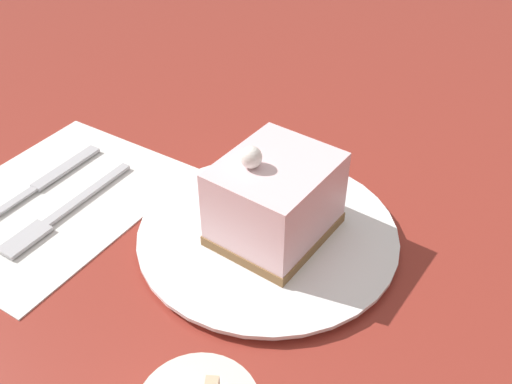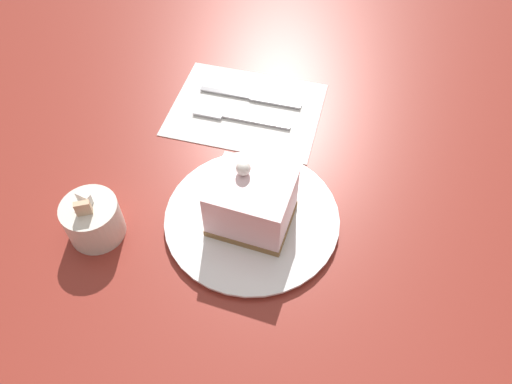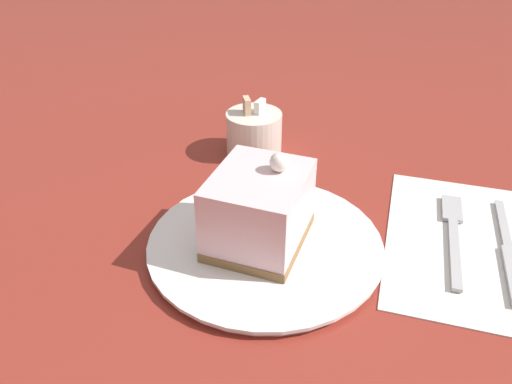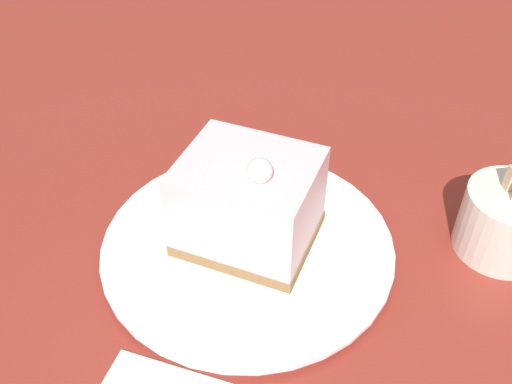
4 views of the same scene
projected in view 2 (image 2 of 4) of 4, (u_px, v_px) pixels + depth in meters
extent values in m
plane|color=maroon|center=(253.00, 204.00, 0.73)|extent=(4.00, 4.00, 0.00)
cylinder|color=white|center=(252.00, 219.00, 0.70)|extent=(0.24, 0.24, 0.01)
cylinder|color=white|center=(252.00, 217.00, 0.70)|extent=(0.25, 0.25, 0.00)
cube|color=olive|center=(250.00, 218.00, 0.69)|extent=(0.11, 0.13, 0.01)
cube|color=silver|center=(249.00, 201.00, 0.66)|extent=(0.11, 0.12, 0.07)
sphere|color=white|center=(243.00, 168.00, 0.64)|extent=(0.02, 0.02, 0.02)
cube|color=white|center=(246.00, 109.00, 0.85)|extent=(0.24, 0.28, 0.00)
cube|color=#B2B2B7|center=(256.00, 121.00, 0.83)|extent=(0.03, 0.12, 0.00)
cube|color=#B2B2B7|center=(209.00, 112.00, 0.84)|extent=(0.03, 0.05, 0.00)
cube|color=#B2B2B7|center=(276.00, 101.00, 0.85)|extent=(0.03, 0.09, 0.00)
cube|color=#B2B2B7|center=(226.00, 93.00, 0.87)|extent=(0.03, 0.09, 0.00)
cylinder|color=silver|center=(93.00, 220.00, 0.67)|extent=(0.08, 0.08, 0.06)
cube|color=#D8B28C|center=(83.00, 209.00, 0.64)|extent=(0.01, 0.02, 0.02)
cube|color=white|center=(84.00, 199.00, 0.65)|extent=(0.02, 0.02, 0.02)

